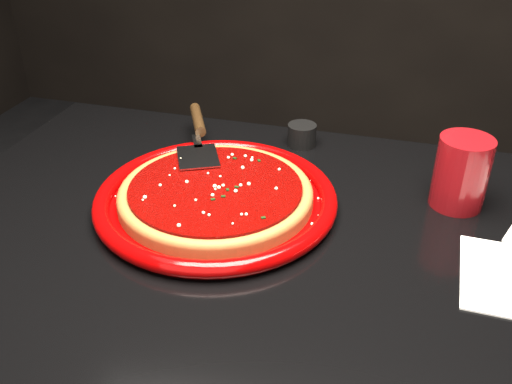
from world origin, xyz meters
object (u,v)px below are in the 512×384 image
at_px(plate, 216,199).
at_px(cup, 461,173).
at_px(ramekin, 302,135).
at_px(pizza_server, 199,135).

relative_size(plate, cup, 3.31).
distance_m(plate, ramekin, 0.28).
bearing_deg(cup, plate, -163.18).
relative_size(pizza_server, cup, 2.48).
bearing_deg(ramekin, plate, -108.68).
bearing_deg(pizza_server, plate, -86.99).
xyz_separation_m(plate, ramekin, (0.09, 0.26, 0.01)).
bearing_deg(pizza_server, cup, -31.18).
bearing_deg(plate, ramekin, 71.32).
bearing_deg(ramekin, pizza_server, -148.53).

